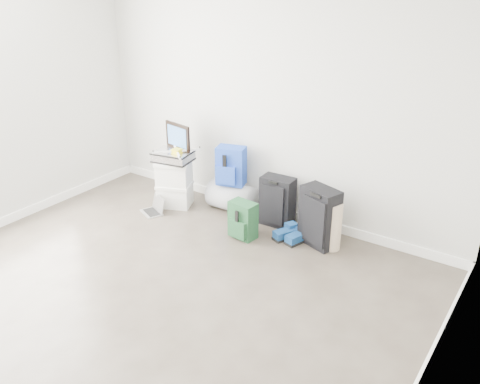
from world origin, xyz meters
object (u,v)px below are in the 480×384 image
Objects in this scene: briefcase at (173,156)px; carry_on at (319,217)px; duffel_bag at (232,197)px; laptop at (154,209)px; boxes_stack at (175,183)px; large_suitcase at (277,201)px.

briefcase is 0.68× the size of carry_on.
duffel_bag is 1.68× the size of laptop.
boxes_stack is at bearing -157.45° from duffel_bag.
briefcase is 0.65m from laptop.
carry_on is at bearing 36.19° from laptop.
briefcase reaches higher than laptop.
carry_on reaches higher than laptop.
laptop is at bearing -141.46° from duffel_bag.
laptop is (-1.32, -0.54, -0.23)m from large_suitcase.
boxes_stack is at bearing -171.34° from large_suitcase.
large_suitcase is at bearing 46.52° from laptop.
large_suitcase is (1.25, 0.25, -0.34)m from briefcase.
carry_on reaches higher than large_suitcase.
laptop is (-0.71, -0.56, -0.12)m from duffel_bag.
briefcase is at bearing 0.00° from boxes_stack.
large_suitcase is at bearing -175.18° from carry_on.
duffel_bag is at bearing -169.12° from carry_on.
carry_on is (1.18, -0.16, 0.14)m from duffel_bag.
large_suitcase is 1.45m from laptop.
large_suitcase is (0.61, -0.02, 0.11)m from duffel_bag.
boxes_stack reaches higher than laptop.
briefcase is 1.85m from carry_on.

